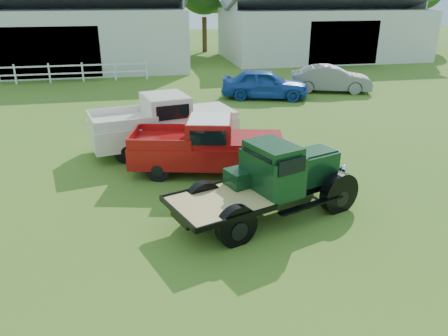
{
  "coord_description": "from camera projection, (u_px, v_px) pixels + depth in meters",
  "views": [
    {
      "loc": [
        -1.95,
        -9.08,
        5.29
      ],
      "look_at": [
        0.2,
        1.2,
        1.05
      ],
      "focal_mm": 35.0,
      "sensor_mm": 36.0,
      "label": 1
    }
  ],
  "objects": [
    {
      "name": "ground",
      "position": [
        226.0,
        227.0,
        10.59
      ],
      "size": [
        120.0,
        120.0,
        0.0
      ],
      "primitive_type": "plane",
      "color": "#456F25"
    },
    {
      "name": "misc_car_grey",
      "position": [
        331.0,
        79.0,
        24.65
      ],
      "size": [
        4.7,
        2.87,
        1.46
      ],
      "primitive_type": "imported",
      "rotation": [
        0.0,
        0.0,
        1.25
      ],
      "color": "slate",
      "rests_on": "ground"
    },
    {
      "name": "tree_c",
      "position": [
        204.0,
        1.0,
        39.8
      ],
      "size": [
        5.4,
        5.4,
        9.0
      ],
      "primitive_type": null,
      "color": "#21401A",
      "rests_on": "ground"
    },
    {
      "name": "shed_right",
      "position": [
        321.0,
        26.0,
        36.78
      ],
      "size": [
        16.8,
        9.2,
        5.2
      ],
      "primitive_type": null,
      "color": "silver",
      "rests_on": "ground"
    },
    {
      "name": "white_pickup",
      "position": [
        163.0,
        123.0,
        15.52
      ],
      "size": [
        5.57,
        3.06,
        1.94
      ],
      "primitive_type": null,
      "rotation": [
        0.0,
        0.0,
        0.2
      ],
      "color": "silver",
      "rests_on": "ground"
    },
    {
      "name": "red_pickup",
      "position": [
        207.0,
        145.0,
        13.52
      ],
      "size": [
        5.15,
        2.97,
        1.77
      ],
      "primitive_type": null,
      "rotation": [
        0.0,
        0.0,
        -0.24
      ],
      "color": "#A10F0F",
      "rests_on": "ground"
    },
    {
      "name": "vintage_flatbed",
      "position": [
        269.0,
        181.0,
        10.8
      ],
      "size": [
        5.15,
        3.39,
        1.9
      ],
      "primitive_type": null,
      "rotation": [
        0.0,
        0.0,
        0.34
      ],
      "color": "#11361B",
      "rests_on": "ground"
    },
    {
      "name": "misc_car_blue",
      "position": [
        265.0,
        84.0,
        23.12
      ],
      "size": [
        4.88,
        3.11,
        1.55
      ],
      "primitive_type": "imported",
      "rotation": [
        0.0,
        0.0,
        1.27
      ],
      "color": "#1C449F",
      "rests_on": "ground"
    },
    {
      "name": "shed_left",
      "position": [
        58.0,
        29.0,
        31.81
      ],
      "size": [
        18.8,
        10.2,
        5.6
      ],
      "primitive_type": null,
      "color": "silver",
      "rests_on": "ground"
    },
    {
      "name": "fence_rail",
      "position": [
        32.0,
        74.0,
        27.0
      ],
      "size": [
        14.2,
        0.16,
        1.2
      ],
      "primitive_type": null,
      "color": "white",
      "rests_on": "ground"
    }
  ]
}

